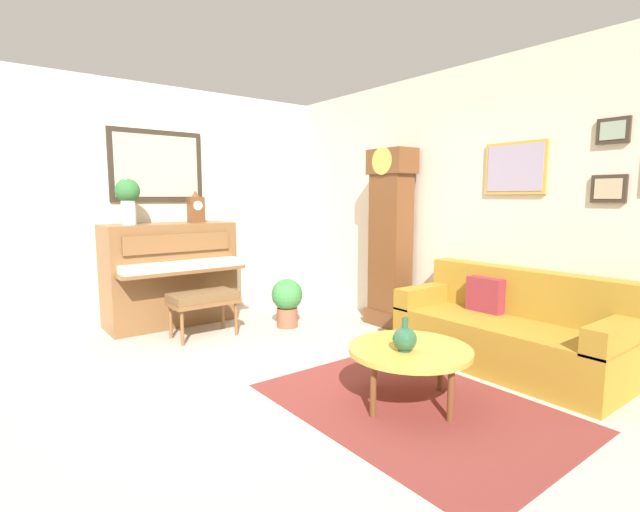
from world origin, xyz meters
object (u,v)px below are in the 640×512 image
object	(u,v)px
piano_bench	(203,299)
couch	(508,331)
flower_vase	(128,196)
potted_plant	(287,299)
green_jug	(405,339)
coffee_table	(410,351)
grandfather_clock	(390,243)
mantel_clock	(196,208)
piano	(170,273)

from	to	relation	value
piano_bench	couch	size ratio (longest dim) A/B	0.37
piano_bench	couch	xyz separation A→B (m)	(2.46, 1.76, -0.09)
flower_vase	potted_plant	size ratio (longest dim) A/B	1.04
green_jug	potted_plant	bearing A→B (deg)	167.11
piano_bench	potted_plant	distance (m)	0.95
piano_bench	coffee_table	xyz separation A→B (m)	(2.44, 0.50, -0.02)
grandfather_clock	couch	size ratio (longest dim) A/B	1.07
mantel_clock	couch	bearing A→B (deg)	25.17
couch	flower_vase	xyz separation A→B (m)	(-3.19, -2.28, 1.19)
grandfather_clock	flower_vase	size ratio (longest dim) A/B	3.50
piano_bench	mantel_clock	world-z (taller)	mantel_clock
piano_bench	green_jug	xyz separation A→B (m)	(2.47, 0.41, 0.10)
piano_bench	couch	distance (m)	3.03
piano	piano_bench	distance (m)	0.76
couch	green_jug	world-z (taller)	couch
grandfather_clock	green_jug	bearing A→B (deg)	-43.45
piano_bench	coffee_table	bearing A→B (deg)	11.56
piano_bench	grandfather_clock	bearing A→B (deg)	65.31
mantel_clock	potted_plant	bearing A→B (deg)	34.25
piano	grandfather_clock	size ratio (longest dim) A/B	0.71
mantel_clock	coffee_table	bearing A→B (deg)	4.23
piano_bench	flower_vase	distance (m)	1.41
piano	coffee_table	distance (m)	3.23
coffee_table	grandfather_clock	bearing A→B (deg)	137.81
couch	potted_plant	world-z (taller)	couch
grandfather_clock	potted_plant	xyz separation A→B (m)	(-0.65, -0.99, -0.64)
couch	potted_plant	size ratio (longest dim) A/B	3.39
grandfather_clock	coffee_table	xyz separation A→B (m)	(1.56, -1.41, -0.58)
piano_bench	flower_vase	size ratio (longest dim) A/B	1.21
mantel_clock	flower_vase	size ratio (longest dim) A/B	0.66
piano_bench	flower_vase	world-z (taller)	flower_vase
couch	flower_vase	distance (m)	4.10
grandfather_clock	couch	xyz separation A→B (m)	(1.58, -0.15, -0.65)
grandfather_clock	mantel_clock	world-z (taller)	grandfather_clock
coffee_table	potted_plant	size ratio (longest dim) A/B	1.57
flower_vase	green_jug	distance (m)	3.48
piano_bench	coffee_table	size ratio (longest dim) A/B	0.80
grandfather_clock	green_jug	distance (m)	2.24
mantel_clock	flower_vase	bearing A→B (deg)	-90.04
coffee_table	mantel_clock	xyz separation A→B (m)	(-3.17, -0.23, 0.97)
grandfather_clock	flower_vase	distance (m)	2.96
green_jug	piano_bench	bearing A→B (deg)	-170.68
flower_vase	piano	bearing A→B (deg)	90.18
coffee_table	potted_plant	distance (m)	2.25
coffee_table	mantel_clock	distance (m)	3.32
flower_vase	coffee_table	bearing A→B (deg)	17.67
potted_plant	piano_bench	bearing A→B (deg)	-103.86
coffee_table	couch	bearing A→B (deg)	89.01
mantel_clock	green_jug	distance (m)	3.32
grandfather_clock	mantel_clock	distance (m)	2.34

